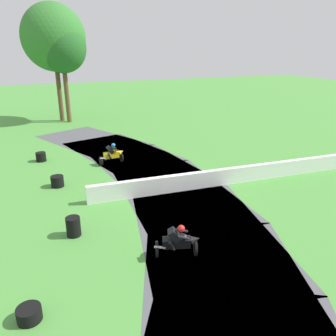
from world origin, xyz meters
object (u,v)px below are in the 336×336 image
motorcycle_chase_yellow (112,154)px  motorcycle_lead_black (179,241)px  tire_stack_near (29,314)px  tire_stack_mid_b (57,181)px  tire_stack_mid_a (73,226)px  tire_stack_far (41,157)px

motorcycle_chase_yellow → motorcycle_lead_black: bearing=-92.1°
motorcycle_lead_black → tire_stack_near: motorcycle_lead_black is taller
motorcycle_lead_black → motorcycle_chase_yellow: motorcycle_chase_yellow is taller
motorcycle_lead_black → tire_stack_mid_b: motorcycle_lead_black is taller
motorcycle_chase_yellow → tire_stack_mid_b: size_ratio=2.46×
motorcycle_chase_yellow → tire_stack_near: motorcycle_chase_yellow is taller
tire_stack_mid_a → motorcycle_chase_yellow: bearing=65.6°
motorcycle_lead_black → tire_stack_far: bearing=106.0°
motorcycle_lead_black → tire_stack_near: 5.19m
motorcycle_chase_yellow → tire_stack_mid_a: size_ratio=2.10×
motorcycle_chase_yellow → tire_stack_mid_a: motorcycle_chase_yellow is taller
tire_stack_mid_a → tire_stack_far: tire_stack_mid_a is taller
motorcycle_lead_black → tire_stack_near: (-5.05, -1.09, -0.45)m
tire_stack_mid_a → tire_stack_mid_b: bearing=90.6°
tire_stack_near → tire_stack_mid_b: size_ratio=1.00×
motorcycle_lead_black → tire_stack_near: size_ratio=2.47×
tire_stack_mid_b → motorcycle_lead_black: bearing=-68.7°
motorcycle_chase_yellow → tire_stack_far: size_ratio=2.61×
tire_stack_far → motorcycle_lead_black: bearing=-74.0°
motorcycle_chase_yellow → tire_stack_near: (-5.45, -12.10, -0.46)m
motorcycle_lead_black → tire_stack_mid_a: (-3.25, 2.98, -0.25)m
motorcycle_lead_black → tire_stack_far: size_ratio=2.62×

